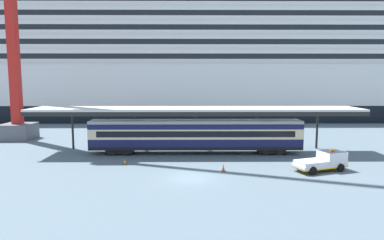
{
  "coord_description": "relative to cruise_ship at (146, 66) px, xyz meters",
  "views": [
    {
      "loc": [
        -0.13,
        -30.19,
        8.97
      ],
      "look_at": [
        0.21,
        7.32,
        4.5
      ],
      "focal_mm": 31.65,
      "sensor_mm": 36.0,
      "label": 1
    }
  ],
  "objects": [
    {
      "name": "traffic_cone_near",
      "position": [
        3.88,
        -49.68,
        -12.07
      ],
      "size": [
        0.36,
        0.36,
        0.64
      ],
      "color": "black",
      "rests_on": "ground"
    },
    {
      "name": "platform_canopy",
      "position": [
        11.53,
        -43.85,
        -7.05
      ],
      "size": [
        39.84,
        5.62,
        5.57
      ],
      "color": "silver",
      "rests_on": "ground"
    },
    {
      "name": "ground_plane",
      "position": [
        10.84,
        -54.71,
        -12.38
      ],
      "size": [
        400.0,
        400.0,
        0.0
      ],
      "primitive_type": "plane",
      "color": "slate"
    },
    {
      "name": "train_carriage",
      "position": [
        11.53,
        -44.26,
        -10.07
      ],
      "size": [
        25.5,
        2.81,
        4.11
      ],
      "color": "black",
      "rests_on": "ground"
    },
    {
      "name": "cruise_ship",
      "position": [
        0.0,
        0.0,
        0.0
      ],
      "size": [
        163.59,
        31.58,
        36.14
      ],
      "color": "black",
      "rests_on": "ground"
    },
    {
      "name": "traffic_cone_mid",
      "position": [
        14.1,
        -52.36,
        -12.03
      ],
      "size": [
        0.36,
        0.36,
        0.73
      ],
      "color": "black",
      "rests_on": "ground"
    },
    {
      "name": "service_truck",
      "position": [
        24.16,
        -52.15,
        -11.39
      ],
      "size": [
        5.58,
        3.66,
        2.02
      ],
      "color": "white",
      "rests_on": "ground"
    }
  ]
}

